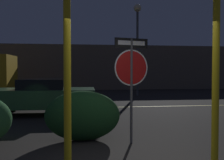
{
  "coord_description": "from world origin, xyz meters",
  "views": [
    {
      "loc": [
        -0.98,
        -3.99,
        1.65
      ],
      "look_at": [
        0.19,
        5.6,
        1.34
      ],
      "focal_mm": 40.0,
      "sensor_mm": 36.0,
      "label": 1
    }
  ],
  "objects": [
    {
      "name": "street_lamp",
      "position": [
        2.87,
        13.02,
        4.48
      ],
      "size": [
        0.53,
        0.53,
        6.34
      ],
      "color": "#4C4C51",
      "rests_on": "ground_plane"
    },
    {
      "name": "yellow_pole_right",
      "position": [
        1.28,
        -0.02,
        1.6
      ],
      "size": [
        0.12,
        0.12,
        3.2
      ],
      "primitive_type": "cylinder",
      "color": "yellow",
      "rests_on": "ground_plane"
    },
    {
      "name": "road_center_stripe",
      "position": [
        0.0,
        7.57,
        0.0
      ],
      "size": [
        42.25,
        0.12,
        0.01
      ],
      "primitive_type": "cube",
      "color": "gold",
      "rests_on": "ground_plane"
    },
    {
      "name": "stop_sign",
      "position": [
        0.16,
        1.65,
        1.72
      ],
      "size": [
        0.81,
        0.22,
        2.43
      ],
      "rotation": [
        0.0,
        0.0,
        0.24
      ],
      "color": "#4C4C51",
      "rests_on": "ground_plane"
    },
    {
      "name": "hedge_bush_2",
      "position": [
        -0.96,
        2.01,
        0.6
      ],
      "size": [
        1.81,
        0.79,
        1.2
      ],
      "primitive_type": "ellipsoid",
      "color": "#19421E",
      "rests_on": "ground_plane"
    },
    {
      "name": "yellow_pole_left",
      "position": [
        -1.21,
        0.08,
        1.6
      ],
      "size": [
        0.12,
        0.12,
        3.19
      ],
      "primitive_type": "cylinder",
      "color": "yellow",
      "rests_on": "ground_plane"
    },
    {
      "name": "passing_car_2",
      "position": [
        -2.58,
        5.98,
        0.72
      ],
      "size": [
        4.36,
        2.12,
        1.38
      ],
      "rotation": [
        0.0,
        0.0,
        1.55
      ],
      "color": "#335B38",
      "rests_on": "ground_plane"
    },
    {
      "name": "building_backdrop",
      "position": [
        2.34,
        21.31,
        2.08
      ],
      "size": [
        29.09,
        4.81,
        4.16
      ],
      "primitive_type": "cube",
      "color": "#6B5B4C",
      "rests_on": "ground_plane"
    }
  ]
}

